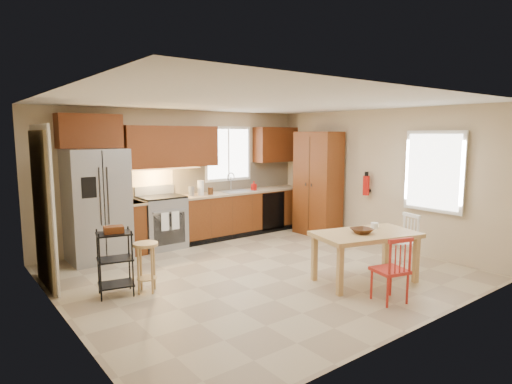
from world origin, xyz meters
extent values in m
plane|color=tan|center=(0.00, 0.00, 0.00)|extent=(5.50, 5.50, 0.00)
cube|color=silver|center=(0.00, 0.00, 2.50)|extent=(5.50, 5.00, 0.02)
cube|color=#CCB793|center=(0.00, 2.50, 1.25)|extent=(5.50, 0.02, 2.50)
cube|color=#CCB793|center=(0.00, -2.50, 1.25)|extent=(5.50, 0.02, 2.50)
cube|color=#CCB793|center=(-2.75, 0.00, 1.25)|extent=(0.02, 5.00, 2.50)
cube|color=#CCB793|center=(2.75, 0.00, 1.25)|extent=(0.02, 5.00, 2.50)
cube|color=gray|center=(-1.70, 2.12, 0.91)|extent=(0.92, 0.75, 1.82)
cube|color=gray|center=(-0.55, 2.19, 0.46)|extent=(0.76, 0.63, 0.92)
cube|color=#653312|center=(-1.10, 2.20, 0.45)|extent=(0.30, 0.60, 0.90)
cube|color=#653312|center=(1.29, 2.20, 0.45)|extent=(2.92, 0.60, 0.90)
cube|color=black|center=(1.85, 1.91, 0.45)|extent=(0.60, 0.02, 0.78)
cube|color=beige|center=(1.29, 2.48, 1.18)|extent=(2.92, 0.03, 0.55)
cube|color=#602910|center=(-1.70, 2.33, 2.10)|extent=(1.00, 0.35, 0.55)
cube|color=#602910|center=(-0.25, 2.33, 1.83)|extent=(1.80, 0.35, 0.75)
cube|color=#602910|center=(2.25, 2.33, 1.83)|extent=(1.00, 0.35, 0.75)
cube|color=white|center=(1.10, 2.48, 1.65)|extent=(1.12, 0.04, 1.12)
cube|color=gray|center=(1.10, 2.20, 0.86)|extent=(0.62, 0.46, 0.16)
cube|color=#FFBF66|center=(-0.55, 2.30, 1.43)|extent=(1.60, 0.30, 0.01)
imported|color=#B7120C|center=(1.48, 2.10, 1.00)|extent=(0.09, 0.09, 0.19)
cylinder|color=white|center=(0.25, 2.15, 1.04)|extent=(0.12, 0.12, 0.28)
cylinder|color=gray|center=(0.05, 2.15, 0.99)|extent=(0.11, 0.11, 0.18)
cylinder|color=#4B2514|center=(0.45, 2.12, 0.97)|extent=(0.10, 0.10, 0.14)
cube|color=#653312|center=(2.43, 1.20, 1.05)|extent=(0.50, 0.95, 2.10)
cylinder|color=#B7120C|center=(2.63, 0.15, 1.10)|extent=(0.12, 0.12, 0.36)
cube|color=white|center=(2.68, -1.15, 1.45)|extent=(0.04, 1.02, 1.32)
cube|color=#8C7A59|center=(-2.67, 1.30, 1.05)|extent=(0.04, 0.95, 2.10)
imported|color=#4B2514|center=(0.82, -1.21, 0.70)|extent=(0.35, 0.35, 0.07)
cylinder|color=white|center=(1.21, -1.12, 0.72)|extent=(0.11, 0.11, 0.11)
camera|label=1|loc=(-3.83, -4.86, 2.05)|focal=30.00mm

